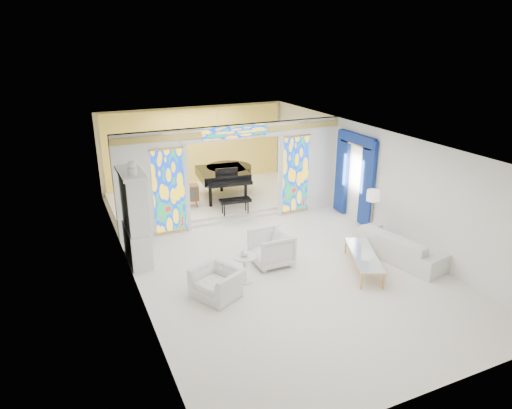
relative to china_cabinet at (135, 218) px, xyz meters
name	(u,v)px	position (x,y,z in m)	size (l,w,h in m)	color
floor	(262,247)	(3.22, -0.60, -1.17)	(12.00, 12.00, 0.00)	silver
ceiling	(263,138)	(3.22, -0.60, 1.83)	(7.00, 12.00, 0.02)	white
wall_back	(195,147)	(3.22, 5.40, 0.33)	(7.00, 0.02, 3.00)	white
wall_front	(433,316)	(3.22, -6.60, 0.33)	(7.00, 0.02, 3.00)	white
wall_left	(126,215)	(-0.28, -0.60, 0.33)	(0.02, 12.00, 3.00)	white
wall_right	(372,179)	(6.72, -0.60, 0.33)	(0.02, 12.00, 3.00)	white
partition_wall	(234,170)	(3.22, 1.40, 0.48)	(7.00, 0.22, 3.00)	white
stained_glass_left	(169,191)	(1.19, 1.29, 0.13)	(0.90, 0.04, 2.40)	gold
stained_glass_right	(296,174)	(5.25, 1.29, 0.13)	(0.90, 0.04, 2.40)	gold
stained_glass_transom	(235,132)	(3.22, 1.29, 1.65)	(2.00, 0.04, 0.34)	gold
alcove_platform	(213,198)	(3.22, 3.50, -1.08)	(6.80, 3.80, 0.18)	silver
gold_curtain_back	(196,148)	(3.22, 5.28, 0.33)	(6.70, 0.10, 2.90)	#F0D753
chandelier	(217,128)	(3.42, 3.40, 1.38)	(0.48, 0.48, 0.30)	gold
blue_drapes	(355,171)	(6.62, 0.10, 0.41)	(0.14, 1.85, 2.65)	navy
china_cabinet	(135,218)	(0.00, 0.00, 0.00)	(0.56, 1.46, 2.72)	silver
armchair_left	(217,282)	(1.27, -2.44, -0.84)	(1.01, 0.88, 0.66)	silver
armchair_right	(271,248)	(3.00, -1.57, -0.74)	(0.93, 0.95, 0.87)	white
sofa	(400,245)	(6.17, -2.64, -0.81)	(2.48, 0.97, 0.72)	white
side_table	(245,265)	(2.05, -2.12, -0.74)	(0.59, 0.59, 0.66)	silver
vase	(245,252)	(2.05, -2.12, -0.41)	(0.19, 0.19, 0.20)	silver
coffee_table	(364,255)	(4.92, -2.79, -0.77)	(1.33, 2.03, 0.44)	silver
floor_lamp	(373,198)	(6.17, -1.40, 0.08)	(0.42, 0.42, 1.46)	gold
grand_piano	(226,173)	(3.64, 3.29, -0.18)	(2.11, 3.06, 1.20)	black
tv_console	(189,193)	(2.17, 2.80, -0.52)	(0.68, 0.51, 0.72)	brown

